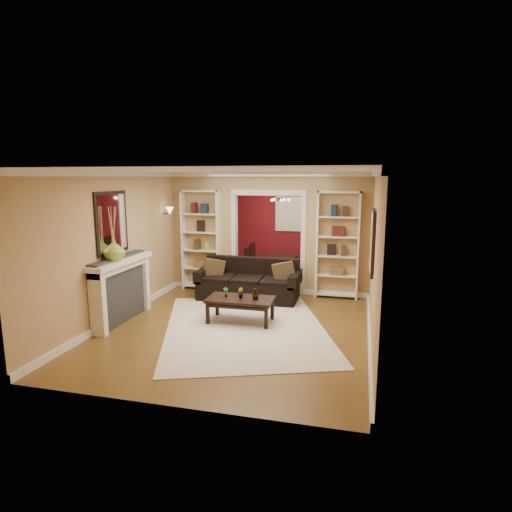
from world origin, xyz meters
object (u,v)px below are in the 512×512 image
(dining_table, at_px, (279,268))
(sofa, at_px, (248,280))
(coffee_table, at_px, (241,310))
(bookshelf_right, at_px, (338,245))
(fireplace, at_px, (123,291))
(bookshelf_left, at_px, (201,240))

(dining_table, bearing_deg, sofa, 172.56)
(coffee_table, bearing_deg, dining_table, 89.61)
(bookshelf_right, bearing_deg, dining_table, 136.15)
(sofa, distance_m, bookshelf_right, 2.04)
(sofa, xyz_separation_m, fireplace, (-1.82, -1.95, 0.15))
(sofa, relative_size, coffee_table, 1.84)
(bookshelf_right, xyz_separation_m, dining_table, (-1.55, 1.49, -0.89))
(coffee_table, distance_m, bookshelf_left, 2.72)
(sofa, height_order, dining_table, sofa)
(bookshelf_left, bearing_deg, sofa, -24.37)
(sofa, relative_size, bookshelf_right, 0.95)
(bookshelf_left, distance_m, dining_table, 2.32)
(bookshelf_left, xyz_separation_m, dining_table, (1.55, 1.49, -0.89))
(bookshelf_left, bearing_deg, bookshelf_right, 0.00)
(coffee_table, height_order, bookshelf_left, bookshelf_left)
(bookshelf_right, distance_m, dining_table, 2.32)
(sofa, height_order, bookshelf_right, bookshelf_right)
(sofa, distance_m, bookshelf_left, 1.58)
(bookshelf_right, bearing_deg, bookshelf_left, 180.00)
(bookshelf_left, xyz_separation_m, fireplace, (-0.54, -2.53, -0.57))
(sofa, bearing_deg, bookshelf_left, 155.63)
(sofa, xyz_separation_m, bookshelf_right, (1.82, 0.58, 0.72))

